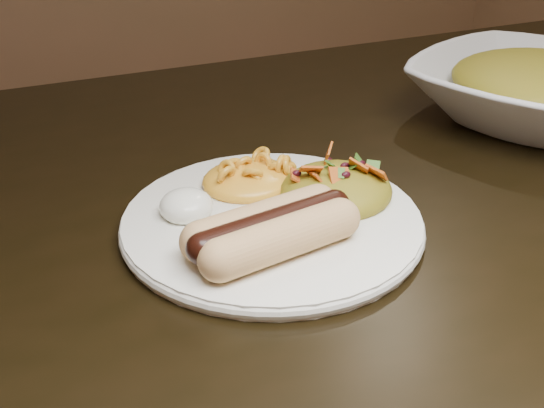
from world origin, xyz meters
name	(u,v)px	position (x,y,z in m)	size (l,w,h in m)	color
table	(296,282)	(0.00, 0.00, 0.66)	(1.60, 0.90, 0.75)	black
plate	(272,221)	(-0.04, -0.04, 0.76)	(0.25, 0.25, 0.01)	silver
hotdog	(272,229)	(-0.06, -0.08, 0.78)	(0.12, 0.08, 0.03)	#EAA16E
mac_and_cheese	(250,167)	(-0.04, 0.02, 0.78)	(0.09, 0.08, 0.03)	gold
sour_cream	(186,200)	(-0.11, 0.00, 0.78)	(0.05, 0.05, 0.03)	white
taco_salad	(337,179)	(0.02, -0.03, 0.78)	(0.10, 0.10, 0.04)	#C27814
fork	(219,263)	(-0.10, -0.07, 0.75)	(0.02, 0.16, 0.00)	white
serving_bowl	(541,94)	(0.35, 0.06, 0.78)	(0.29, 0.29, 0.07)	silver
bowl_filling	(543,81)	(0.35, 0.06, 0.80)	(0.21, 0.21, 0.05)	#C27814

